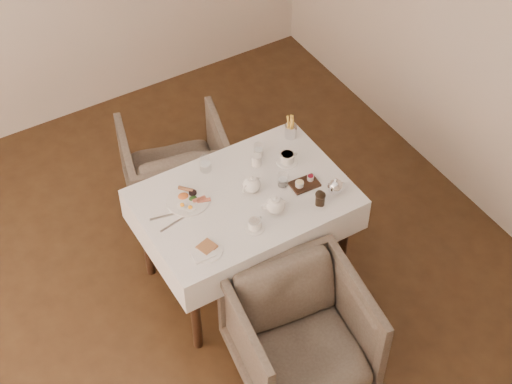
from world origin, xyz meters
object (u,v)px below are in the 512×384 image
object	(u,v)px
table	(244,209)
breakfast_plate	(188,200)
teapot_centre	(252,184)
armchair_far	(176,168)
armchair_near	(301,334)

from	to	relation	value
table	breakfast_plate	world-z (taller)	breakfast_plate
breakfast_plate	teapot_centre	bearing A→B (deg)	-34.89
table	breakfast_plate	size ratio (longest dim) A/B	4.85
table	armchair_far	bearing A→B (deg)	94.75
breakfast_plate	teapot_centre	xyz separation A→B (m)	(0.38, -0.13, 0.05)
table	teapot_centre	world-z (taller)	teapot_centre
breakfast_plate	teapot_centre	world-z (taller)	teapot_centre
armchair_far	teapot_centre	world-z (taller)	teapot_centre
table	armchair_far	xyz separation A→B (m)	(-0.07, 0.85, -0.31)
table	teapot_centre	distance (m)	0.19
armchair_far	breakfast_plate	xyz separation A→B (m)	(-0.24, -0.71, 0.43)
armchair_far	teapot_centre	xyz separation A→B (m)	(0.13, -0.83, 0.48)
table	armchair_near	distance (m)	0.85
armchair_near	breakfast_plate	world-z (taller)	breakfast_plate
breakfast_plate	armchair_near	bearing A→B (deg)	-92.82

